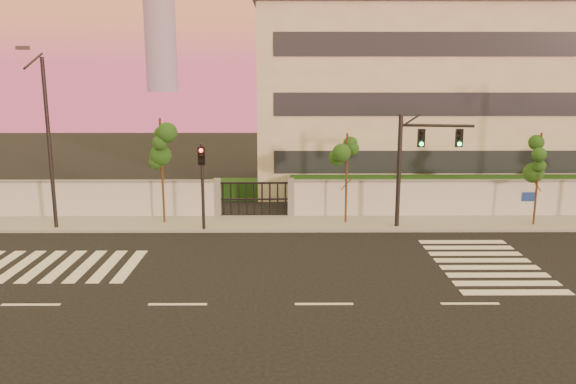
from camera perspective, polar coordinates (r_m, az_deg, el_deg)
name	(u,v)px	position (r m, az deg, el deg)	size (l,w,h in m)	color
ground	(324,304)	(19.57, 3.68, -11.30)	(120.00, 120.00, 0.00)	black
sidewalk	(310,223)	(29.49, 2.27, -3.20)	(60.00, 3.00, 0.15)	gray
perimeter_wall	(311,199)	(30.72, 2.36, -0.69)	(60.00, 0.36, 2.20)	#BABCC2
hedge_row	(327,193)	(33.51, 3.95, -0.11)	(41.00, 4.25, 1.80)	black
institutional_building	(431,98)	(41.31, 14.34, 9.25)	(24.40, 12.40, 12.25)	#BDB4A0
road_markings	(279,267)	(23.03, -0.93, -7.66)	(57.00, 7.62, 0.02)	silver
street_tree_c	(162,147)	(29.47, -12.72, 4.48)	(1.44, 1.15, 5.58)	#382314
street_tree_d	(347,158)	(28.99, 6.03, 3.46)	(1.43, 1.14, 4.80)	#382314
street_tree_e	(540,158)	(31.03, 24.19, 3.14)	(1.32, 1.05, 4.88)	#382314
traffic_signal_main	(414,157)	(28.68, 12.70, 3.45)	(3.67, 0.72, 5.82)	black
traffic_signal_secondary	(202,177)	(27.86, -8.71, 1.56)	(0.34, 0.34, 4.43)	black
streetlight_west	(47,135)	(29.82, -23.29, 5.34)	(0.53, 2.15, 8.95)	black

